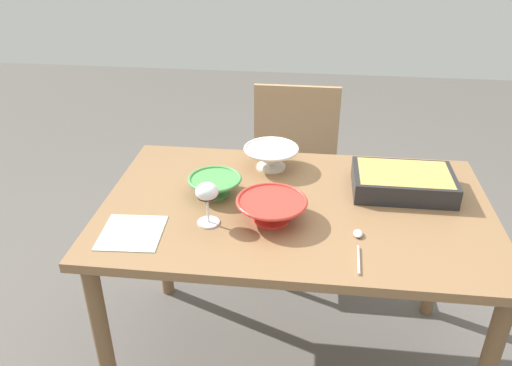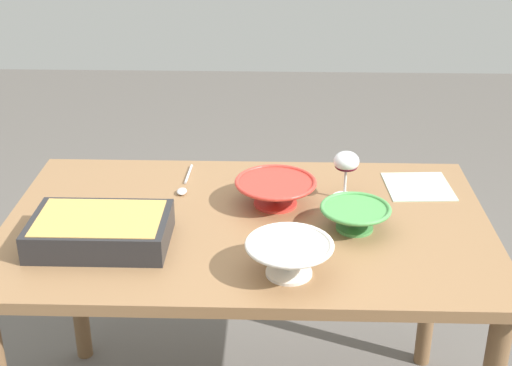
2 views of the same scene
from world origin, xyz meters
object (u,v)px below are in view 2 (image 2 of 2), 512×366
Objects in this scene: dining_table at (247,250)px; mixing_bowl at (355,216)px; small_bowl at (276,191)px; napkin at (418,186)px; wine_glass at (346,165)px; serving_spoon at (184,186)px; casserole_dish at (100,229)px; serving_bowl at (289,256)px.

mixing_bowl is at bearing -7.05° from dining_table.
napkin is at bearing 16.73° from small_bowl.
wine_glass is (0.28, 0.15, 0.20)m from dining_table.
serving_spoon is (-0.28, 0.10, -0.04)m from small_bowl.
wine_glass is 0.42× the size of casserole_dish.
casserole_dish is 0.51m from small_bowl.
small_bowl is (0.45, 0.24, 0.00)m from casserole_dish.
mixing_bowl is (0.67, 0.10, -0.00)m from casserole_dish.
wine_glass is 0.27m from napkin.
wine_glass is at bearing 12.76° from small_bowl.
napkin is at bearing 2.20° from serving_spoon.
small_bowl reaches higher than mixing_bowl.
serving_spoon is (-0.31, 0.48, -0.04)m from serving_bowl.
small_bowl is (-0.20, -0.05, -0.06)m from wine_glass.
wine_glass is 0.63× the size of small_bowl.
casserole_dish is 0.39m from serving_spoon.
dining_table is 0.57m from napkin.
casserole_dish is 0.68m from mixing_bowl.
casserole_dish is 1.65× the size of serving_bowl.
mixing_bowl is at bearing -33.19° from small_bowl.
casserole_dish is at bearing -117.05° from serving_spoon.
small_bowl is 0.30m from serving_spoon.
wine_glass is 0.72m from casserole_dish.
dining_table is at bearing 19.81° from casserole_dish.
casserole_dish reaches higher than mixing_bowl.
serving_bowl is 0.64m from napkin.
serving_spoon is (-0.48, 0.06, -0.10)m from wine_glass.
serving_bowl reaches higher than small_bowl.
serving_bowl is 0.57m from serving_spoon.
mixing_bowl is 0.35m from napkin.
serving_bowl is (-0.18, -0.23, 0.01)m from mixing_bowl.
serving_spoon is 0.71m from napkin.
casserole_dish reaches higher than serving_spoon.
casserole_dish is at bearing -160.19° from dining_table.
napkin is at bearing 51.59° from serving_bowl.
serving_bowl reaches higher than serving_spoon.
casserole_dish is at bearing 164.80° from serving_bowl.
wine_glass is 0.67× the size of serving_spoon.
serving_bowl reaches higher than dining_table.
serving_spoon is at bearing -177.80° from napkin.
wine_glass reaches higher than small_bowl.
small_bowl is 1.10× the size of serving_bowl.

